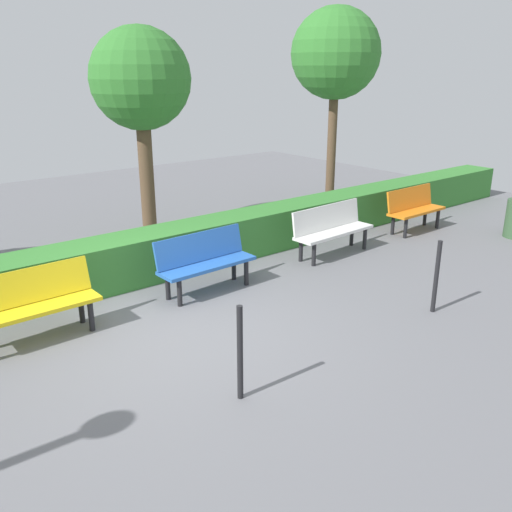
{
  "coord_description": "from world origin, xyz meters",
  "views": [
    {
      "loc": [
        3.04,
        5.43,
        3.11
      ],
      "look_at": [
        -1.61,
        -0.37,
        0.55
      ],
      "focal_mm": 38.37,
      "sensor_mm": 36.0,
      "label": 1
    }
  ],
  "objects": [
    {
      "name": "ground_plane",
      "position": [
        0.0,
        0.0,
        0.0
      ],
      "size": [
        22.13,
        22.13,
        0.0
      ],
      "primitive_type": "plane",
      "color": "slate"
    },
    {
      "name": "bench_orange",
      "position": [
        -6.06,
        -0.88,
        0.48
      ],
      "size": [
        1.38,
        0.47,
        0.86
      ],
      "rotation": [
        0.0,
        0.0,
        0.01
      ],
      "color": "orange",
      "rests_on": "ground_plane"
    },
    {
      "name": "bench_white",
      "position": [
        -3.71,
        -0.88,
        0.48
      ],
      "size": [
        1.66,
        0.52,
        0.86
      ],
      "rotation": [
        0.0,
        0.0,
        0.04
      ],
      "color": "white",
      "rests_on": "ground_plane"
    },
    {
      "name": "bench_blue",
      "position": [
        -1.06,
        -0.86,
        0.48
      ],
      "size": [
        1.5,
        0.52,
        0.86
      ],
      "rotation": [
        0.0,
        0.0,
        0.03
      ],
      "color": "blue",
      "rests_on": "ground_plane"
    },
    {
      "name": "bench_yellow",
      "position": [
        1.37,
        -0.88,
        0.48
      ],
      "size": [
        1.49,
        0.49,
        0.86
      ],
      "rotation": [
        0.0,
        0.0,
        0.02
      ],
      "color": "yellow",
      "rests_on": "ground_plane"
    },
    {
      "name": "hedge_row",
      "position": [
        -1.12,
        -1.87,
        0.36
      ],
      "size": [
        18.13,
        0.73,
        0.72
      ],
      "primitive_type": "cube",
      "color": "#387F33",
      "rests_on": "ground_plane"
    },
    {
      "name": "tree_near",
      "position": [
        -6.23,
        -3.35,
        3.38
      ],
      "size": [
        1.96,
        1.96,
        4.39
      ],
      "color": "brown",
      "rests_on": "ground_plane"
    },
    {
      "name": "tree_mid",
      "position": [
        -1.74,
        -3.81,
        2.88
      ],
      "size": [
        1.81,
        1.81,
        3.84
      ],
      "color": "brown",
      "rests_on": "ground_plane"
    },
    {
      "name": "railing_post_mid",
      "position": [
        -3.04,
        1.67,
        0.5
      ],
      "size": [
        0.06,
        0.06,
        1.0
      ],
      "primitive_type": "cylinder",
      "color": "black",
      "rests_on": "ground_plane"
    },
    {
      "name": "railing_post_far",
      "position": [
        0.22,
        1.67,
        0.5
      ],
      "size": [
        0.06,
        0.06,
        1.0
      ],
      "primitive_type": "cylinder",
      "color": "black",
      "rests_on": "ground_plane"
    }
  ]
}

